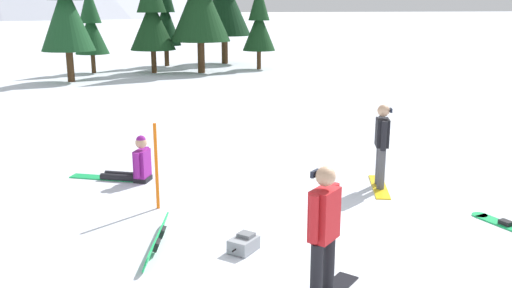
{
  "coord_description": "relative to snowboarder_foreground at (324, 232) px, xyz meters",
  "views": [
    {
      "loc": [
        -3.82,
        -6.6,
        3.54
      ],
      "look_at": [
        -0.65,
        3.01,
        1.0
      ],
      "focal_mm": 38.32,
      "sensor_mm": 36.0,
      "label": 1
    }
  ],
  "objects": [
    {
      "name": "backpack_grey",
      "position": [
        -0.5,
        1.67,
        -0.8
      ],
      "size": [
        0.55,
        0.53,
        0.27
      ],
      "color": "gray",
      "rests_on": "ground_plane"
    },
    {
      "name": "snowboarder_midground",
      "position": [
        2.98,
        3.66,
        -0.02
      ],
      "size": [
        0.87,
        1.48,
        1.7
      ],
      "color": "yellow",
      "rests_on": "ground_plane"
    },
    {
      "name": "loose_snowboard_far_spare",
      "position": [
        -1.7,
        2.21,
        -0.79
      ],
      "size": [
        0.7,
        1.79,
        0.25
      ],
      "color": "#19B259",
      "rests_on": "ground_plane"
    },
    {
      "name": "ground_plane",
      "position": [
        1.14,
        1.07,
        -0.92
      ],
      "size": [
        800.0,
        800.0,
        0.0
      ],
      "primitive_type": "plane",
      "color": "silver"
    },
    {
      "name": "snowboarder_foreground",
      "position": [
        0.0,
        0.0,
        0.0
      ],
      "size": [
        1.43,
        1.18,
        1.74
      ],
      "color": "black",
      "rests_on": "ground_plane"
    },
    {
      "name": "pine_tree_young",
      "position": [
        -2.91,
        22.67,
        2.79
      ],
      "size": [
        2.53,
        2.53,
        6.8
      ],
      "color": "#472D19",
      "rests_on": "ground_plane"
    },
    {
      "name": "snowboarder_background",
      "position": [
        -1.66,
        5.66,
        -0.57
      ],
      "size": [
        1.69,
        1.23,
        0.98
      ],
      "color": "black",
      "rests_on": "ground_plane"
    },
    {
      "name": "trail_marker_pole",
      "position": [
        -1.45,
        3.87,
        -0.13
      ],
      "size": [
        0.06,
        0.06,
        1.57
      ],
      "primitive_type": "cylinder",
      "color": "orange",
      "rests_on": "ground_plane"
    },
    {
      "name": "pine_tree_tall",
      "position": [
        7.61,
        25.09,
        1.77
      ],
      "size": [
        1.91,
        1.91,
        4.93
      ],
      "color": "#472D19",
      "rests_on": "ground_plane"
    },
    {
      "name": "pine_tree_broad",
      "position": [
        -1.72,
        26.11,
        1.68
      ],
      "size": [
        1.83,
        1.83,
        4.76
      ],
      "color": "#472D19",
      "rests_on": "ground_plane"
    },
    {
      "name": "pine_tree_slender",
      "position": [
        2.75,
        28.6,
        2.19
      ],
      "size": [
        1.86,
        1.86,
        5.71
      ],
      "color": "#472D19",
      "rests_on": "ground_plane"
    },
    {
      "name": "pine_tree_leaning",
      "position": [
        1.48,
        25.14,
        2.21
      ],
      "size": [
        2.48,
        2.48,
        5.74
      ],
      "color": "#472D19",
      "rests_on": "ground_plane"
    }
  ]
}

